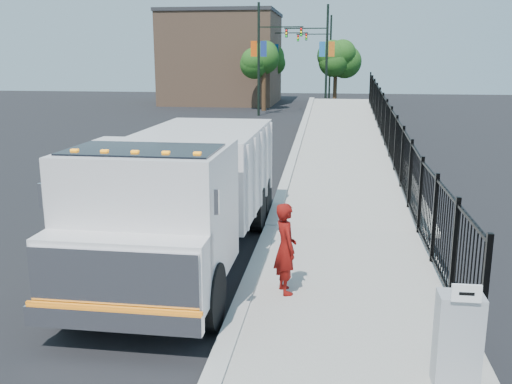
# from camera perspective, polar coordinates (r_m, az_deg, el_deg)

# --- Properties ---
(ground) EXTENTS (120.00, 120.00, 0.00)m
(ground) POSITION_cam_1_polar(r_m,az_deg,el_deg) (10.48, -0.96, -10.38)
(ground) COLOR black
(ground) RESTS_ON ground
(sidewalk) EXTENTS (3.55, 12.00, 0.12)m
(sidewalk) POSITION_cam_1_polar(r_m,az_deg,el_deg) (8.57, 10.22, -15.91)
(sidewalk) COLOR #9E998E
(sidewalk) RESTS_ON ground
(curb) EXTENTS (0.30, 12.00, 0.16)m
(curb) POSITION_cam_1_polar(r_m,az_deg,el_deg) (8.67, -3.05, -15.16)
(curb) COLOR #ADAAA3
(curb) RESTS_ON ground
(ramp) EXTENTS (3.95, 24.06, 3.19)m
(ramp) POSITION_cam_1_polar(r_m,az_deg,el_deg) (25.83, 9.18, 3.78)
(ramp) COLOR #9E998E
(ramp) RESTS_ON ground
(iron_fence) EXTENTS (0.10, 28.00, 1.80)m
(iron_fence) POSITION_cam_1_polar(r_m,az_deg,el_deg) (21.83, 13.22, 4.25)
(iron_fence) COLOR black
(iron_fence) RESTS_ON ground
(truck) EXTENTS (2.78, 8.26, 2.82)m
(truck) POSITION_cam_1_polar(r_m,az_deg,el_deg) (11.72, -7.18, 0.28)
(truck) COLOR black
(truck) RESTS_ON ground
(worker) EXTENTS (0.59, 0.70, 1.64)m
(worker) POSITION_cam_1_polar(r_m,az_deg,el_deg) (10.08, 2.97, -5.65)
(worker) COLOR maroon
(worker) RESTS_ON sidewalk
(utility_cabinet) EXTENTS (0.55, 0.40, 1.25)m
(utility_cabinet) POSITION_cam_1_polar(r_m,az_deg,el_deg) (7.82, 19.51, -13.84)
(utility_cabinet) COLOR gray
(utility_cabinet) RESTS_ON sidewalk
(arrow_sign) EXTENTS (0.35, 0.04, 0.22)m
(arrow_sign) POSITION_cam_1_polar(r_m,az_deg,el_deg) (7.32, 20.30, -9.48)
(arrow_sign) COLOR white
(arrow_sign) RESTS_ON utility_cabinet
(light_pole_0) EXTENTS (3.77, 0.22, 8.00)m
(light_pole_0) POSITION_cam_1_polar(r_m,az_deg,el_deg) (42.24, 0.69, 13.54)
(light_pole_0) COLOR black
(light_pole_0) RESTS_ON ground
(light_pole_1) EXTENTS (3.78, 0.22, 8.00)m
(light_pole_1) POSITION_cam_1_polar(r_m,az_deg,el_deg) (44.14, 6.68, 13.45)
(light_pole_1) COLOR black
(light_pole_1) RESTS_ON ground
(light_pole_2) EXTENTS (3.77, 0.22, 8.00)m
(light_pole_2) POSITION_cam_1_polar(r_m,az_deg,el_deg) (52.53, 1.95, 13.50)
(light_pole_2) COLOR black
(light_pole_2) RESTS_ON ground
(light_pole_3) EXTENTS (3.78, 0.22, 8.00)m
(light_pole_3) POSITION_cam_1_polar(r_m,az_deg,el_deg) (55.28, 7.11, 13.40)
(light_pole_3) COLOR black
(light_pole_3) RESTS_ON ground
(tree_0) EXTENTS (2.60, 2.60, 5.30)m
(tree_0) POSITION_cam_1_polar(r_m,az_deg,el_deg) (46.29, 0.80, 13.00)
(tree_0) COLOR #382314
(tree_0) RESTS_ON ground
(tree_1) EXTENTS (2.65, 2.65, 5.32)m
(tree_1) POSITION_cam_1_polar(r_m,az_deg,el_deg) (51.08, 7.99, 12.91)
(tree_1) COLOR #382314
(tree_1) RESTS_ON ground
(tree_2) EXTENTS (2.68, 2.68, 5.34)m
(tree_2) POSITION_cam_1_polar(r_m,az_deg,el_deg) (56.97, 1.47, 13.07)
(tree_2) COLOR #382314
(tree_2) RESTS_ON ground
(building) EXTENTS (10.00, 10.00, 8.00)m
(building) POSITION_cam_1_polar(r_m,az_deg,el_deg) (54.50, -3.34, 13.09)
(building) COLOR #8C664C
(building) RESTS_ON ground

